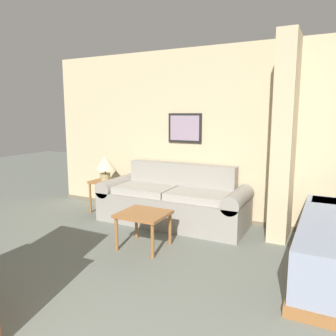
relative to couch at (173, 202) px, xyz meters
The scene contains 6 objects.
wall_back 1.33m from the couch, 32.09° to the left, with size 6.51×0.16×2.60m.
wall_partition_pillar 1.81m from the couch, ahead, with size 0.24×0.61×2.60m.
couch is the anchor object (origin of this frame).
coffee_table 1.02m from the couch, 84.76° to the right, with size 0.57×0.52×0.44m.
side_table 1.25m from the couch, behind, with size 0.42×0.42×0.53m.
table_lamp 1.34m from the couch, behind, with size 0.35×0.35×0.42m.
Camera 1 is at (1.30, -0.55, 1.61)m, focal length 35.00 mm.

